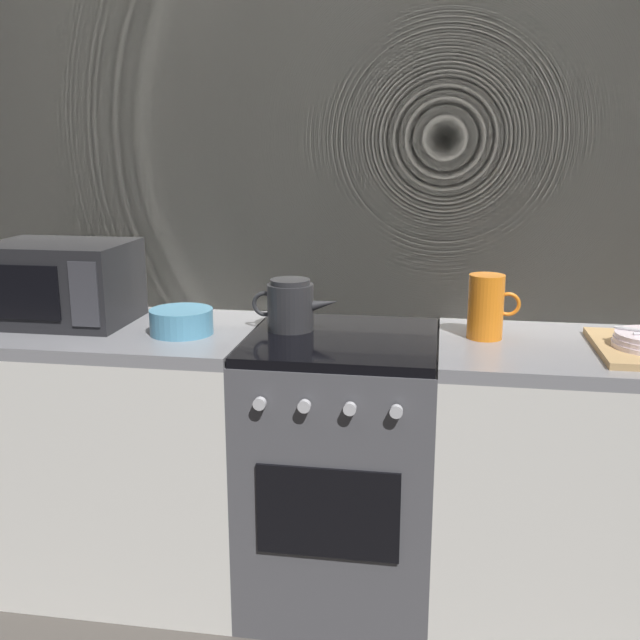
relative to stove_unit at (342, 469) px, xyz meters
name	(u,v)px	position (x,y,z in m)	size (l,w,h in m)	color
ground_plane	(341,589)	(0.00, 0.00, -0.45)	(8.00, 8.00, 0.00)	#47423D
back_wall	(356,229)	(0.00, 0.32, 0.75)	(3.60, 0.05, 2.40)	#B2AD9E
counter_left	(85,450)	(-0.90, 0.00, 0.00)	(1.20, 0.60, 0.90)	silver
stove_unit	(342,469)	(0.00, 0.00, 0.00)	(0.60, 0.63, 0.90)	#4C4C51
counter_right	(630,489)	(0.90, 0.00, 0.00)	(1.20, 0.60, 0.90)	silver
microwave	(61,283)	(-0.96, 0.04, 0.59)	(0.46, 0.35, 0.27)	black
kettle	(291,305)	(-0.18, 0.06, 0.53)	(0.28, 0.15, 0.17)	#262628
mixing_bowl	(182,321)	(-0.51, -0.05, 0.49)	(0.20, 0.20, 0.08)	teal
pitcher	(486,307)	(0.44, 0.05, 0.55)	(0.16, 0.11, 0.20)	orange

